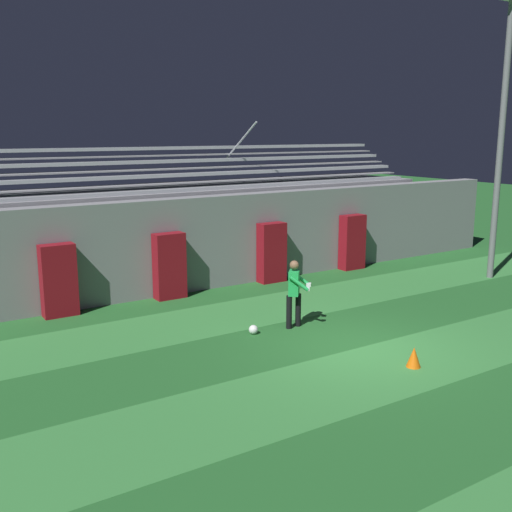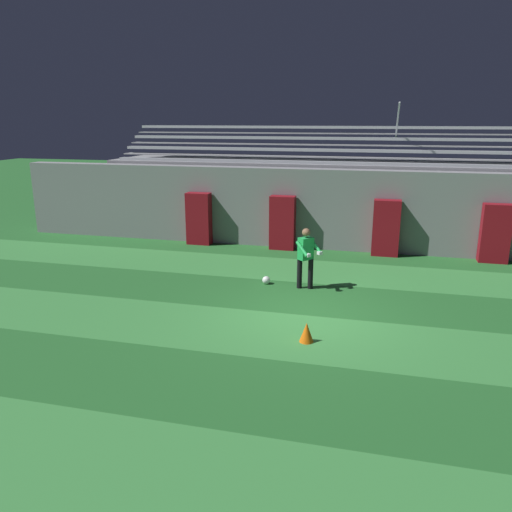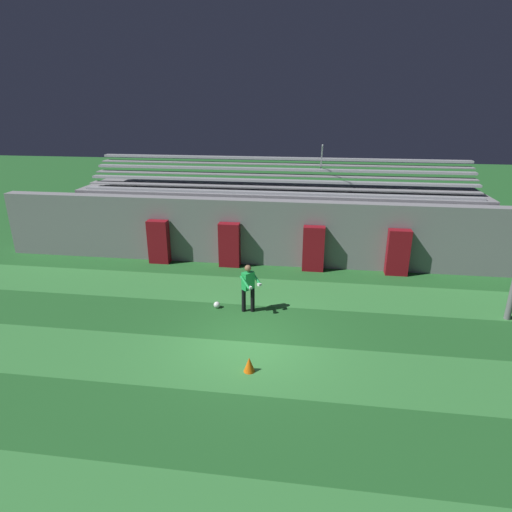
% 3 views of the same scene
% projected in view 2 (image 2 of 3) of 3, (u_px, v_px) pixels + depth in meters
% --- Properties ---
extents(ground_plane, '(80.00, 80.00, 0.00)m').
position_uv_depth(ground_plane, '(307.00, 315.00, 11.76)').
color(ground_plane, '#236028').
extents(turf_stripe_near, '(28.00, 2.39, 0.01)m').
position_uv_depth(turf_stripe_near, '(235.00, 494.00, 6.15)').
color(turf_stripe_near, '#38843D').
rests_on(turf_stripe_near, ground).
extents(turf_stripe_mid, '(28.00, 2.39, 0.01)m').
position_uv_depth(turf_stripe_mid, '(298.00, 336.00, 10.61)').
color(turf_stripe_mid, '#38843D').
rests_on(turf_stripe_mid, ground).
extents(turf_stripe_far, '(28.00, 2.39, 0.01)m').
position_uv_depth(turf_stripe_far, '(324.00, 272.00, 15.07)').
color(turf_stripe_far, '#38843D').
rests_on(turf_stripe_far, ground).
extents(back_wall, '(24.00, 0.60, 2.80)m').
position_uv_depth(back_wall, '(335.00, 210.00, 17.47)').
color(back_wall, gray).
rests_on(back_wall, ground).
extents(padding_pillar_gate_left, '(0.88, 0.44, 1.89)m').
position_uv_depth(padding_pillar_gate_left, '(282.00, 223.00, 17.49)').
color(padding_pillar_gate_left, maroon).
rests_on(padding_pillar_gate_left, ground).
extents(padding_pillar_gate_right, '(0.88, 0.44, 1.89)m').
position_uv_depth(padding_pillar_gate_right, '(386.00, 228.00, 16.66)').
color(padding_pillar_gate_right, maroon).
rests_on(padding_pillar_gate_right, ground).
extents(padding_pillar_far_left, '(0.88, 0.44, 1.89)m').
position_uv_depth(padding_pillar_far_left, '(199.00, 219.00, 18.22)').
color(padding_pillar_far_left, maroon).
rests_on(padding_pillar_far_left, ground).
extents(padding_pillar_far_right, '(0.88, 0.44, 1.89)m').
position_uv_depth(padding_pillar_far_right, '(495.00, 233.00, 15.87)').
color(padding_pillar_far_right, maroon).
rests_on(padding_pillar_far_right, ground).
extents(bleacher_stand, '(18.00, 3.35, 5.03)m').
position_uv_depth(bleacher_stand, '(340.00, 198.00, 19.31)').
color(bleacher_stand, gray).
rests_on(bleacher_stand, ground).
extents(goalkeeper, '(0.74, 0.74, 1.67)m').
position_uv_depth(goalkeeper, '(306.00, 255.00, 13.36)').
color(goalkeeper, black).
rests_on(goalkeeper, ground).
extents(soccer_ball, '(0.22, 0.22, 0.22)m').
position_uv_depth(soccer_ball, '(266.00, 280.00, 13.95)').
color(soccer_ball, white).
rests_on(soccer_ball, ground).
extents(traffic_cone, '(0.30, 0.30, 0.42)m').
position_uv_depth(traffic_cone, '(307.00, 332.00, 10.29)').
color(traffic_cone, orange).
rests_on(traffic_cone, ground).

